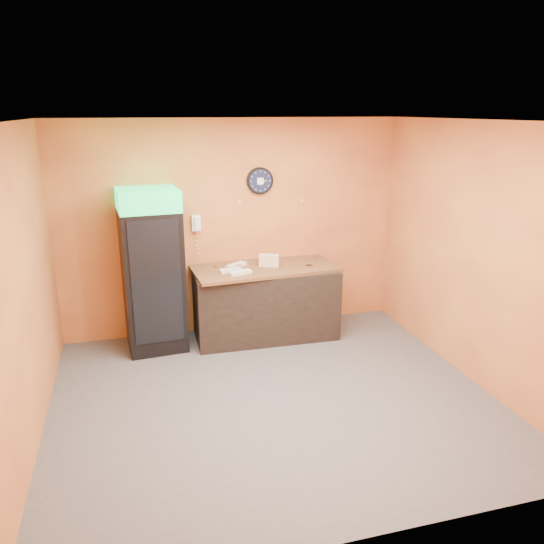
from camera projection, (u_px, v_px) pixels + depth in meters
name	position (u px, v px, depth m)	size (l,w,h in m)	color
floor	(273.00, 398.00, 5.55)	(4.50, 4.50, 0.00)	#47474C
back_wall	(233.00, 228.00, 6.98)	(4.50, 0.02, 2.80)	#D88A3D
left_wall	(22.00, 291.00, 4.57)	(0.02, 4.00, 2.80)	#D88A3D
right_wall	(474.00, 254.00, 5.71)	(0.02, 4.00, 2.80)	#D88A3D
ceiling	(273.00, 121.00, 4.72)	(4.50, 4.00, 0.02)	white
beverage_cooler	(152.00, 273.00, 6.46)	(0.75, 0.76, 2.00)	black
prep_counter	(265.00, 303.00, 6.97)	(1.83, 0.81, 0.91)	black
wall_clock	(260.00, 181.00, 6.87)	(0.35, 0.06, 0.35)	black
wall_phone	(196.00, 223.00, 6.78)	(0.11, 0.10, 0.20)	white
butcher_paper	(265.00, 268.00, 6.83)	(1.84, 0.83, 0.04)	brown
sub_roll_stack	(269.00, 260.00, 6.81)	(0.27, 0.18, 0.16)	beige
wrapped_sandwich_left	(231.00, 270.00, 6.60)	(0.28, 0.11, 0.04)	beige
wrapped_sandwich_mid	(240.00, 273.00, 6.51)	(0.29, 0.11, 0.04)	beige
wrapped_sandwich_right	(236.00, 265.00, 6.81)	(0.30, 0.12, 0.04)	beige
kitchen_tool	(239.00, 267.00, 6.71)	(0.06, 0.06, 0.06)	silver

